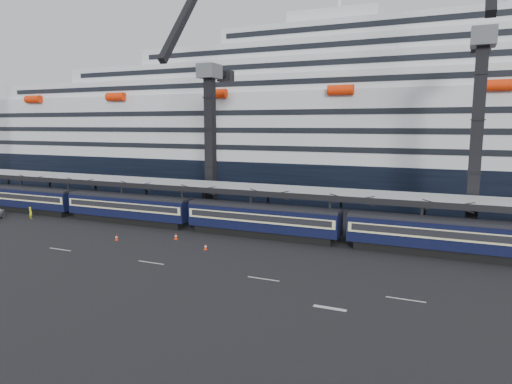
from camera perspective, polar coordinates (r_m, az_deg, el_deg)
ground at (r=43.80m, az=5.43°, el=-9.53°), size 260.00×260.00×0.00m
lane_markings at (r=37.26m, az=15.13°, el=-13.06°), size 111.00×4.27×0.02m
train at (r=53.83m, az=4.07°, el=-3.68°), size 133.05×3.00×4.05m
canopy at (r=55.78m, az=9.99°, el=-0.18°), size 130.00×6.25×5.53m
cruise_ship at (r=86.77m, az=14.43°, el=7.42°), size 214.09×28.84×34.00m
crane_dark_near at (r=66.87m, az=-5.91°, el=7.06°), size 4.50×17.75×35.08m
crane_dark_mid at (r=57.29m, az=25.95°, el=7.47°), size 4.50×18.24×39.64m
worker at (r=73.57m, az=-26.35°, el=-2.34°), size 0.69×0.53×1.68m
traffic_cone_b at (r=56.23m, az=-17.03°, el=-5.44°), size 0.36×0.36×0.73m
traffic_cone_c at (r=55.01m, az=-9.97°, el=-5.46°), size 0.40×0.40×0.79m
traffic_cone_d at (r=50.14m, az=-6.33°, el=-6.80°), size 0.35×0.35×0.70m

